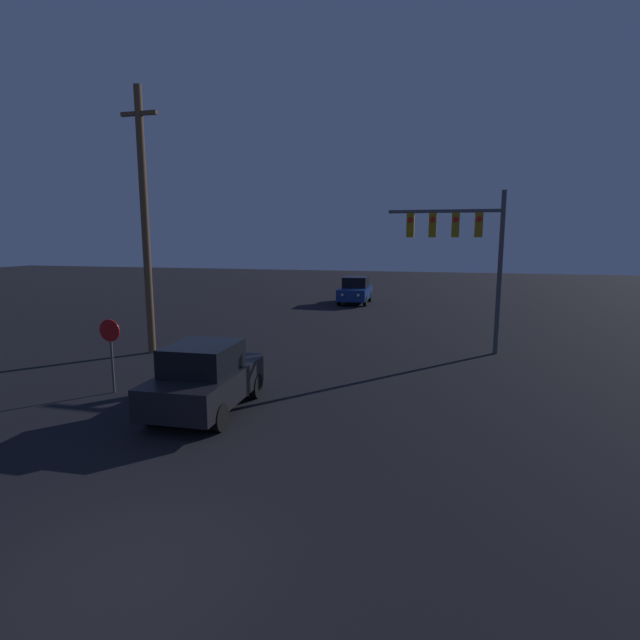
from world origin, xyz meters
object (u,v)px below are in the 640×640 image
at_px(car_near, 206,378).
at_px(stop_sign, 111,343).
at_px(traffic_signal_mast, 464,241).
at_px(utility_pole, 145,220).
at_px(car_far, 355,290).

distance_m(car_near, stop_sign, 3.40).
xyz_separation_m(traffic_signal_mast, utility_pole, (-11.38, -3.09, 0.75)).
bearing_deg(car_near, stop_sign, 165.49).
distance_m(car_far, traffic_signal_mast, 15.00).
distance_m(car_far, utility_pole, 17.41).
bearing_deg(stop_sign, traffic_signal_mast, 39.05).
relative_size(car_far, utility_pole, 0.43).
height_order(car_near, stop_sign, stop_sign).
height_order(car_near, utility_pole, utility_pole).
bearing_deg(car_near, traffic_signal_mast, 51.27).
xyz_separation_m(car_far, utility_pole, (-4.90, -16.20, 4.10)).
bearing_deg(car_far, utility_pole, 71.77).
relative_size(car_far, traffic_signal_mast, 0.68).
distance_m(car_near, utility_pole, 8.47).
xyz_separation_m(car_far, stop_sign, (-3.11, -20.89, 0.59)).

